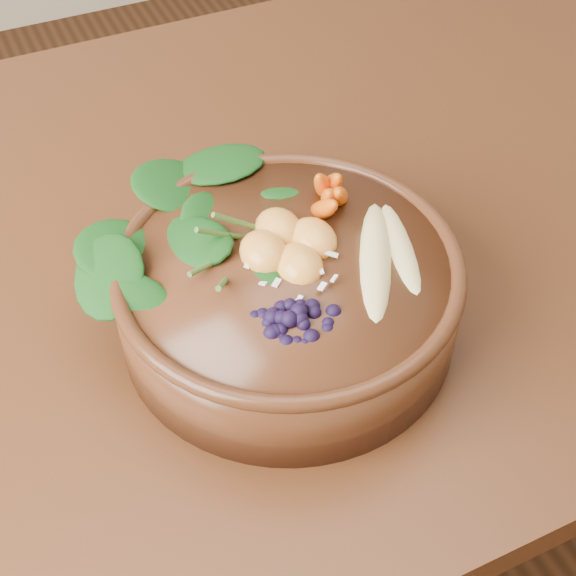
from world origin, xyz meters
name	(u,v)px	position (x,y,z in m)	size (l,w,h in m)	color
ground	(354,491)	(0.00, 0.00, 0.00)	(4.00, 4.00, 0.00)	#381E0F
dining_table	(385,230)	(0.00, 0.00, 0.66)	(1.60, 0.90, 0.75)	#331C0C
stoneware_bowl	(288,295)	(-0.21, -0.17, 0.79)	(0.32, 0.32, 0.09)	#4C2714
kale_heap	(229,198)	(-0.24, -0.09, 0.86)	(0.21, 0.19, 0.05)	#124211
carrot_cluster	(341,162)	(-0.13, -0.10, 0.88)	(0.07, 0.07, 0.09)	#D96111
banana_halves	(389,241)	(-0.12, -0.19, 0.85)	(0.12, 0.17, 0.03)	#E0CC84
mandarin_cluster	(288,233)	(-0.20, -0.15, 0.85)	(0.09, 0.10, 0.04)	orange
blueberry_pile	(299,300)	(-0.23, -0.23, 0.86)	(0.15, 0.11, 0.04)	black
coconut_flakes	(293,277)	(-0.22, -0.19, 0.84)	(0.10, 0.08, 0.01)	white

